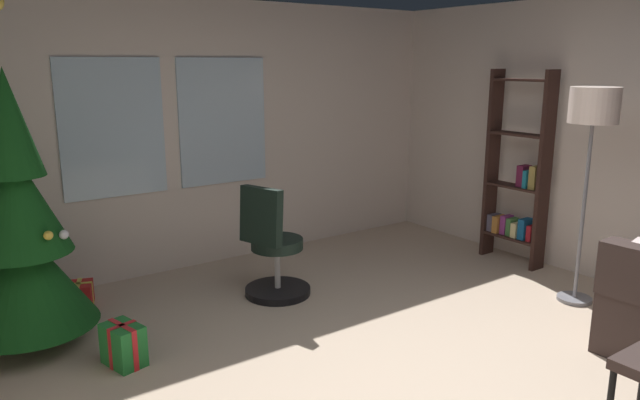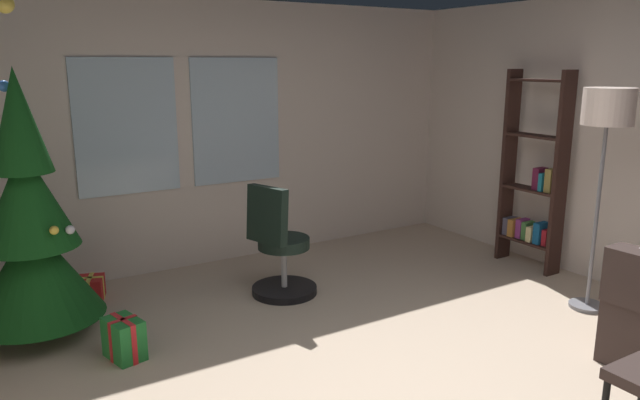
# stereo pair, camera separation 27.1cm
# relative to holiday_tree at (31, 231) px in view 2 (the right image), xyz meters

# --- Properties ---
(wall_back_with_windows) EXTENTS (5.25, 0.12, 2.53)m
(wall_back_with_windows) POSITION_rel_holiday_tree_xyz_m (1.83, 0.97, 0.47)
(wall_back_with_windows) COLOR beige
(wall_back_with_windows) RESTS_ON ground_plane
(holiday_tree) EXTENTS (0.91, 0.91, 2.37)m
(holiday_tree) POSITION_rel_holiday_tree_xyz_m (0.00, 0.00, 0.00)
(holiday_tree) COLOR #4C331E
(holiday_tree) RESTS_ON ground_plane
(gift_box_red) EXTENTS (0.27, 0.29, 0.20)m
(gift_box_red) POSITION_rel_holiday_tree_xyz_m (0.44, 0.54, -0.70)
(gift_box_red) COLOR red
(gift_box_red) RESTS_ON ground_plane
(gift_box_green) EXTENTS (0.25, 0.32, 0.28)m
(gift_box_green) POSITION_rel_holiday_tree_xyz_m (0.43, -0.64, -0.66)
(gift_box_green) COLOR #1E722D
(gift_box_green) RESTS_ON ground_plane
(office_chair) EXTENTS (0.57, 0.56, 0.97)m
(office_chair) POSITION_rel_holiday_tree_xyz_m (1.84, -0.20, -0.42)
(office_chair) COLOR black
(office_chair) RESTS_ON ground_plane
(bookshelf) EXTENTS (0.18, 0.64, 1.88)m
(bookshelf) POSITION_rel_holiday_tree_xyz_m (4.26, -0.81, 0.03)
(bookshelf) COLOR #321E19
(bookshelf) RESTS_ON ground_plane
(floor_lamp) EXTENTS (0.38, 0.38, 1.76)m
(floor_lamp) POSITION_rel_holiday_tree_xyz_m (3.85, -1.75, 0.71)
(floor_lamp) COLOR slate
(floor_lamp) RESTS_ON ground_plane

